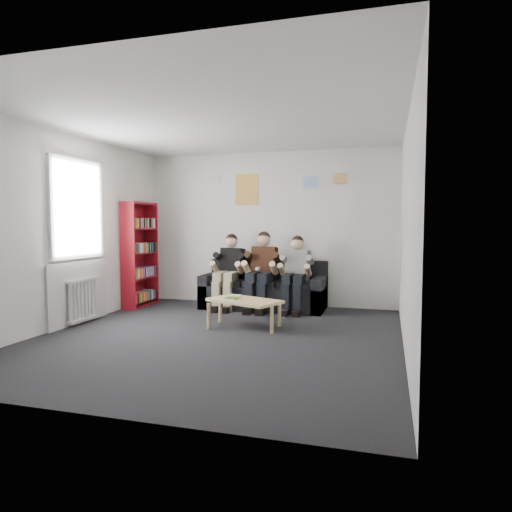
# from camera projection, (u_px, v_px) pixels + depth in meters

# --- Properties ---
(room_shell) EXTENTS (5.00, 5.00, 5.00)m
(room_shell) POSITION_uv_depth(u_px,v_px,m) (218.00, 231.00, 5.70)
(room_shell) COLOR black
(room_shell) RESTS_ON ground
(sofa) EXTENTS (2.07, 0.85, 0.80)m
(sofa) POSITION_uv_depth(u_px,v_px,m) (264.00, 291.00, 7.79)
(sofa) COLOR black
(sofa) RESTS_ON ground
(bookshelf) EXTENTS (0.27, 0.81, 1.81)m
(bookshelf) POSITION_uv_depth(u_px,v_px,m) (140.00, 255.00, 7.92)
(bookshelf) COLOR maroon
(bookshelf) RESTS_ON ground
(coffee_table) EXTENTS (0.99, 0.54, 0.39)m
(coffee_table) POSITION_uv_depth(u_px,v_px,m) (245.00, 303.00, 6.30)
(coffee_table) COLOR #D8B97C
(coffee_table) RESTS_ON ground
(game_cases) EXTENTS (0.21, 0.20, 0.05)m
(game_cases) POSITION_uv_depth(u_px,v_px,m) (233.00, 297.00, 6.33)
(game_cases) COLOR silver
(game_cases) RESTS_ON coffee_table
(person_left) EXTENTS (0.39, 0.83, 1.27)m
(person_left) POSITION_uv_depth(u_px,v_px,m) (228.00, 271.00, 7.74)
(person_left) COLOR black
(person_left) RESTS_ON sofa
(person_middle) EXTENTS (0.41, 0.88, 1.31)m
(person_middle) POSITION_uv_depth(u_px,v_px,m) (261.00, 272.00, 7.57)
(person_middle) COLOR #4D2919
(person_middle) RESTS_ON sofa
(person_right) EXTENTS (0.38, 0.81, 1.24)m
(person_right) POSITION_uv_depth(u_px,v_px,m) (295.00, 274.00, 7.42)
(person_right) COLOR white
(person_right) RESTS_ON sofa
(radiator) EXTENTS (0.10, 0.64, 0.60)m
(radiator) POSITION_uv_depth(u_px,v_px,m) (84.00, 299.00, 6.56)
(radiator) COLOR silver
(radiator) RESTS_ON ground
(window) EXTENTS (0.05, 1.30, 2.36)m
(window) POSITION_uv_depth(u_px,v_px,m) (78.00, 252.00, 6.54)
(window) COLOR white
(window) RESTS_ON room_shell
(poster_large) EXTENTS (0.42, 0.01, 0.55)m
(poster_large) POSITION_uv_depth(u_px,v_px,m) (247.00, 190.00, 8.15)
(poster_large) COLOR #E3DF50
(poster_large) RESTS_ON room_shell
(poster_blue) EXTENTS (0.25, 0.01, 0.20)m
(poster_blue) POSITION_uv_depth(u_px,v_px,m) (310.00, 182.00, 7.82)
(poster_blue) COLOR #468BF0
(poster_blue) RESTS_ON room_shell
(poster_pink) EXTENTS (0.22, 0.01, 0.18)m
(poster_pink) POSITION_uv_depth(u_px,v_px,m) (340.00, 179.00, 7.68)
(poster_pink) COLOR #CC3F76
(poster_pink) RESTS_ON room_shell
(poster_sign) EXTENTS (0.20, 0.01, 0.14)m
(poster_sign) POSITION_uv_depth(u_px,v_px,m) (215.00, 179.00, 8.30)
(poster_sign) COLOR silver
(poster_sign) RESTS_ON room_shell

